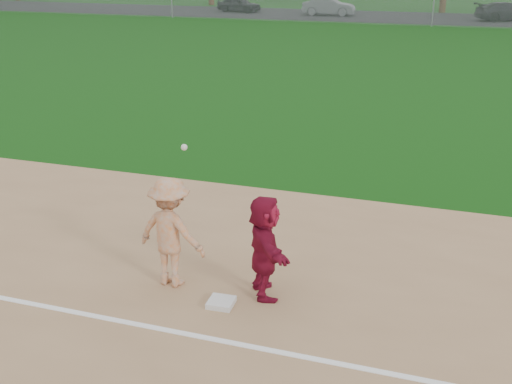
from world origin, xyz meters
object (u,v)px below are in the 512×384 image
(first_base, at_px, (221,303))
(base_runner, at_px, (265,247))
(car_mid, at_px, (329,7))
(car_right, at_px, (507,12))
(car_left, at_px, (239,4))

(first_base, distance_m, base_runner, 1.04)
(base_runner, xyz_separation_m, car_mid, (-9.06, 45.03, -0.11))
(car_mid, height_order, car_right, car_mid)
(first_base, distance_m, car_mid, 46.34)
(first_base, distance_m, car_right, 45.67)
(car_right, bearing_deg, base_runner, 151.07)
(car_mid, bearing_deg, base_runner, -172.11)
(first_base, relative_size, base_runner, 0.23)
(first_base, height_order, car_left, car_left)
(car_mid, xyz_separation_m, car_right, (13.65, -0.16, -0.02))
(car_left, height_order, car_mid, car_mid)
(base_runner, bearing_deg, car_left, -7.73)
(first_base, xyz_separation_m, base_runner, (0.50, 0.51, 0.76))
(base_runner, height_order, car_mid, base_runner)
(base_runner, xyz_separation_m, car_right, (4.59, 44.87, -0.13))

